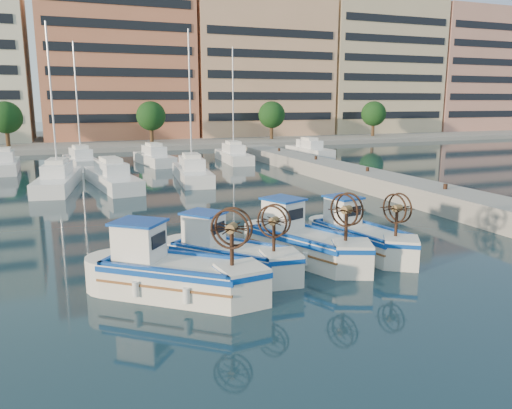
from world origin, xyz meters
name	(u,v)px	position (x,y,z in m)	size (l,w,h in m)	color
ground	(281,266)	(0.00, 0.00, 0.00)	(300.00, 300.00, 0.00)	#172E3C
quay	(422,193)	(13.00, 8.00, 0.60)	(3.00, 60.00, 1.20)	gray
waterfront	(170,70)	(9.23, 65.04, 11.10)	(180.00, 40.00, 25.60)	gray
yacht_marina	(114,169)	(-3.59, 26.94, 0.53)	(41.35, 22.38, 11.50)	white
fishing_boat_a	(171,271)	(-4.46, -1.38, 0.84)	(4.86, 4.45, 3.04)	silver
fishing_boat_b	(227,253)	(-2.14, 0.00, 0.76)	(4.08, 4.41, 2.77)	silver
fishing_boat_c	(303,240)	(1.14, 0.44, 0.82)	(3.53, 4.93, 2.97)	silver
fishing_boat_d	(359,234)	(3.77, 0.52, 0.77)	(2.66, 4.62, 2.80)	silver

